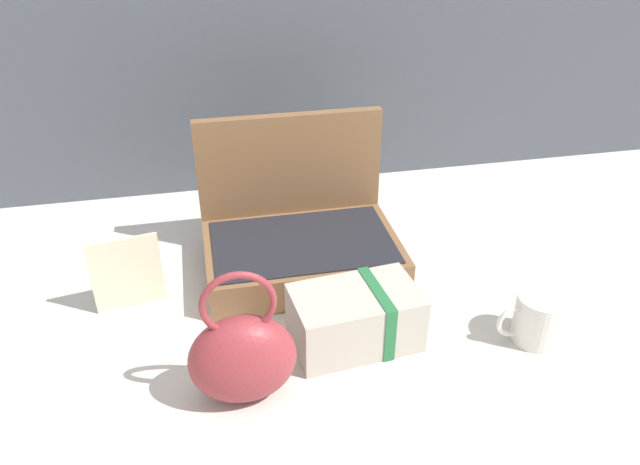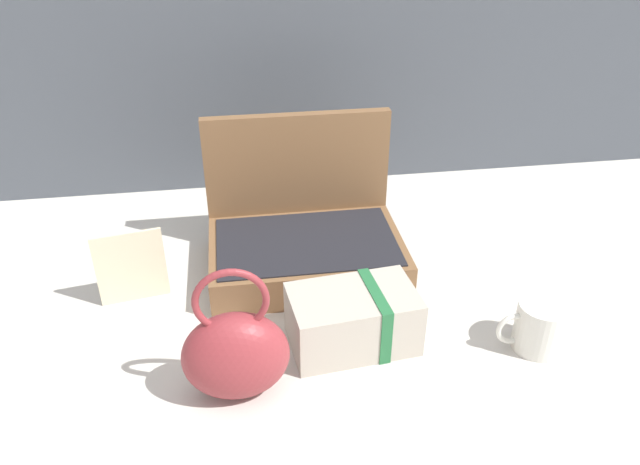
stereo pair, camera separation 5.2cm
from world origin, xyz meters
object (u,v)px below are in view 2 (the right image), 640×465
Objects in this scene: info_card_left at (131,267)px; teal_pouch_handbag at (236,353)px; cream_toiletry_bag at (355,319)px; coffee_mug at (539,326)px; open_suitcase at (304,235)px.

teal_pouch_handbag is at bearing -66.02° from info_card_left.
cream_toiletry_bag is 0.32m from coffee_mug.
open_suitcase reaches higher than cream_toiletry_bag.
cream_toiletry_bag is 1.85× the size of coffee_mug.
open_suitcase is at bearing 3.30° from info_card_left.
teal_pouch_handbag is 0.23m from cream_toiletry_bag.
coffee_mug is at bearing -41.69° from open_suitcase.
cream_toiletry_bag is 0.44m from info_card_left.
info_card_left is at bearing 154.73° from cream_toiletry_bag.
info_card_left is (-0.71, 0.25, 0.03)m from coffee_mug.
cream_toiletry_bag is at bearing -35.38° from info_card_left.
open_suitcase is 2.62× the size of info_card_left.
open_suitcase is at bearing 138.31° from coffee_mug.
info_card_left is (-0.34, -0.08, 0.01)m from open_suitcase.
info_card_left is at bearing -166.60° from open_suitcase.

